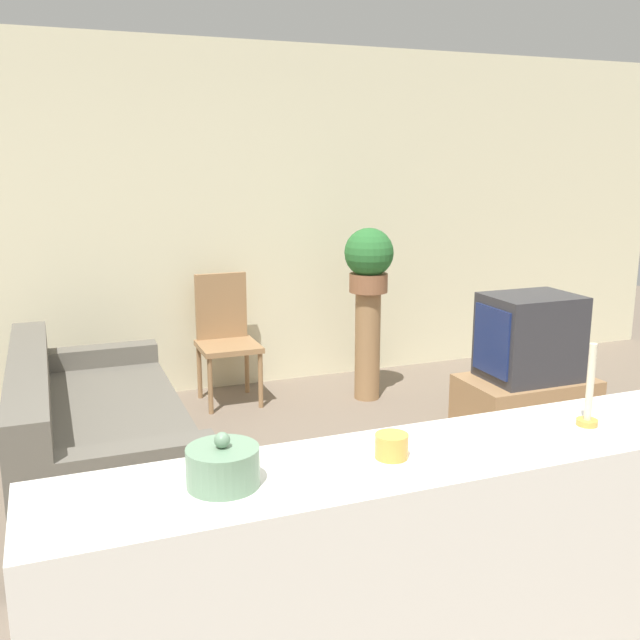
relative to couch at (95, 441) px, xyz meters
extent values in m
cube|color=beige|center=(0.90, 1.60, 1.06)|extent=(9.00, 0.06, 2.70)
cube|color=#605B51|center=(0.04, 0.00, -0.05)|extent=(0.90, 1.96, 0.47)
cube|color=#605B51|center=(-0.31, 0.00, 0.34)|extent=(0.20, 1.96, 0.31)
cube|color=#605B51|center=(0.04, -0.90, 0.01)|extent=(0.90, 0.16, 0.60)
cube|color=#605B51|center=(0.04, 0.90, 0.01)|extent=(0.90, 0.16, 0.60)
cube|color=#9E754C|center=(2.72, -0.23, -0.08)|extent=(0.85, 0.53, 0.42)
cube|color=#333338|center=(2.72, -0.23, 0.40)|extent=(0.58, 0.45, 0.56)
cube|color=navy|center=(2.43, -0.23, 0.40)|extent=(0.02, 0.37, 0.43)
cube|color=#9E754C|center=(1.06, 1.16, 0.16)|extent=(0.44, 0.44, 0.04)
cube|color=#9E754C|center=(1.06, 1.36, 0.43)|extent=(0.40, 0.04, 0.51)
cylinder|color=#9E754C|center=(0.87, 0.97, -0.08)|extent=(0.04, 0.04, 0.42)
cylinder|color=#9E754C|center=(1.25, 0.97, -0.08)|extent=(0.04, 0.04, 0.42)
cylinder|color=#9E754C|center=(0.87, 1.35, -0.08)|extent=(0.04, 0.04, 0.42)
cylinder|color=#9E754C|center=(1.25, 1.35, -0.08)|extent=(0.04, 0.04, 0.42)
cylinder|color=#9E754C|center=(2.08, 0.88, 0.13)|extent=(0.19, 0.19, 0.84)
cylinder|color=#8E5B3D|center=(2.08, 0.88, 0.62)|extent=(0.29, 0.29, 0.14)
sphere|color=#2D7033|center=(2.08, 0.88, 0.85)|extent=(0.37, 0.37, 0.37)
cube|color=white|center=(0.90, -2.17, 0.19)|extent=(2.43, 0.44, 0.97)
cylinder|color=gray|center=(0.23, -2.17, 0.73)|extent=(0.20, 0.20, 0.11)
sphere|color=gray|center=(0.23, -2.17, 0.81)|extent=(0.04, 0.04, 0.04)
cylinder|color=gold|center=(0.73, -2.17, 0.71)|extent=(0.10, 0.10, 0.07)
cylinder|color=#B7933D|center=(1.45, -2.17, 0.69)|extent=(0.07, 0.07, 0.02)
cylinder|color=beige|center=(1.45, -2.17, 0.83)|extent=(0.02, 0.02, 0.26)
camera|label=1|loc=(-0.17, -3.92, 1.54)|focal=40.00mm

